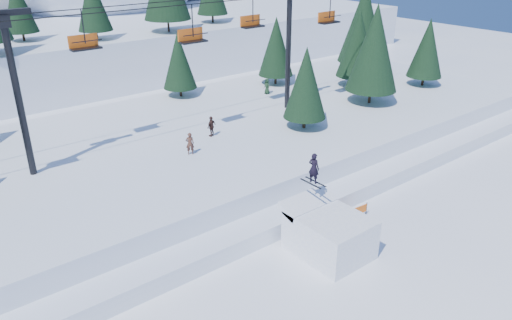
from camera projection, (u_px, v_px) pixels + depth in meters
ground at (330, 289)px, 25.64m from camera, size 160.00×160.00×0.00m
mid_shelf at (159, 156)px, 37.98m from camera, size 70.00×22.00×2.50m
berm at (237, 217)px, 31.13m from camera, size 70.00×6.00×1.10m
jump_kicker at (328, 232)px, 28.19m from camera, size 3.49×4.75×5.63m
chairlift at (165, 48)px, 35.39m from camera, size 46.00×3.21×10.28m
conifer_stand at (191, 72)px, 38.43m from camera, size 62.77×16.93×9.75m
distant_skiers at (152, 142)px, 35.05m from camera, size 28.71×9.79×1.74m
banner_near at (351, 214)px, 31.53m from camera, size 2.85×0.25×0.90m
banner_far at (351, 186)px, 35.07m from camera, size 2.77×0.77×0.90m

